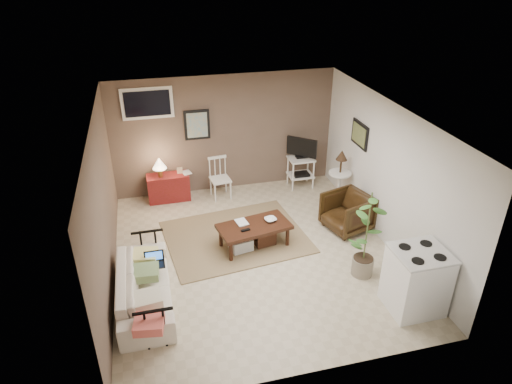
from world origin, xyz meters
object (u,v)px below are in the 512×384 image
object	(u,v)px
coffee_table	(254,234)
red_console	(168,185)
tv_stand	(301,161)
side_table	(340,171)
armchair	(347,211)
stove	(416,280)
spindle_chair	(220,179)
sofa	(144,282)
potted_plant	(367,232)

from	to	relation	value
coffee_table	red_console	xyz separation A→B (m)	(-1.27, 2.01, 0.08)
coffee_table	red_console	distance (m)	2.38
red_console	tv_stand	xyz separation A→B (m)	(2.76, -0.08, 0.25)
side_table	armchair	distance (m)	0.96
coffee_table	stove	size ratio (longest dim) A/B	1.34
stove	armchair	bearing A→B (deg)	91.63
stove	tv_stand	bearing A→B (deg)	94.66
red_console	spindle_chair	size ratio (longest dim) A/B	1.13
sofa	side_table	bearing A→B (deg)	-62.47
coffee_table	potted_plant	size ratio (longest dim) A/B	0.88
coffee_table	sofa	bearing A→B (deg)	-152.30
potted_plant	coffee_table	bearing A→B (deg)	142.28
coffee_table	potted_plant	bearing A→B (deg)	-37.72
side_table	armchair	world-z (taller)	side_table
red_console	stove	bearing A→B (deg)	-52.38
sofa	potted_plant	world-z (taller)	potted_plant
spindle_chair	potted_plant	world-z (taller)	potted_plant
spindle_chair	potted_plant	size ratio (longest dim) A/B	0.57
sofa	armchair	size ratio (longest dim) A/B	2.47
tv_stand	potted_plant	distance (m)	3.07
sofa	spindle_chair	world-z (taller)	spindle_chair
red_console	tv_stand	size ratio (longest dim) A/B	0.87
red_console	side_table	xyz separation A→B (m)	(3.23, -1.00, 0.39)
sofa	side_table	world-z (taller)	side_table
sofa	side_table	xyz separation A→B (m)	(3.80, 1.98, 0.35)
coffee_table	stove	xyz separation A→B (m)	(1.82, -1.99, 0.22)
side_table	potted_plant	distance (m)	2.21
sofa	stove	distance (m)	3.79
coffee_table	tv_stand	bearing A→B (deg)	52.21
red_console	stove	size ratio (longest dim) A/B	0.99
tv_stand	stove	world-z (taller)	tv_stand
tv_stand	stove	size ratio (longest dim) A/B	1.14
spindle_chair	stove	size ratio (longest dim) A/B	0.88
red_console	spindle_chair	bearing A→B (deg)	-6.82
side_table	potted_plant	xyz separation A→B (m)	(-0.51, -2.15, 0.06)
coffee_table	tv_stand	xyz separation A→B (m)	(1.50, 1.93, 0.33)
red_console	stove	distance (m)	5.05
sofa	armchair	xyz separation A→B (m)	(3.59, 1.11, 0.01)
sofa	red_console	world-z (taller)	red_console
coffee_table	spindle_chair	xyz separation A→B (m)	(-0.23, 1.89, 0.14)
potted_plant	stove	bearing A→B (deg)	-67.50
tv_stand	coffee_table	bearing A→B (deg)	-127.79
spindle_chair	armchair	xyz separation A→B (m)	(1.99, -1.75, -0.02)
coffee_table	armchair	distance (m)	1.76
tv_stand	potted_plant	world-z (taller)	potted_plant
red_console	side_table	distance (m)	3.41
tv_stand	spindle_chair	bearing A→B (deg)	-178.71
coffee_table	stove	world-z (taller)	stove
sofa	side_table	size ratio (longest dim) A/B	1.61
spindle_chair	stove	distance (m)	4.38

